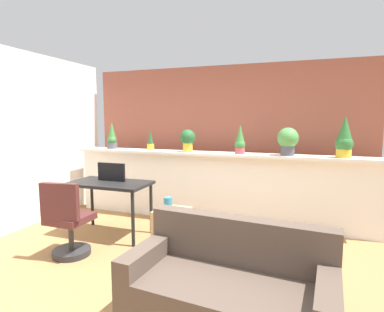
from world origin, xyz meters
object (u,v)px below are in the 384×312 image
at_px(vase_on_shelf, 168,204).
at_px(potted_plant_1, 150,141).
at_px(desk, 110,188).
at_px(potted_plant_0, 112,137).
at_px(side_cube_shelf, 172,229).
at_px(potted_plant_2, 188,139).
at_px(tv_monitor, 111,172).
at_px(potted_plant_3, 240,141).
at_px(couch, 229,291).
at_px(potted_plant_5, 344,138).
at_px(office_chair, 68,225).
at_px(potted_plant_4, 288,140).

bearing_deg(vase_on_shelf, potted_plant_1, 125.21).
distance_m(potted_plant_1, desk, 1.18).
height_order(potted_plant_0, side_cube_shelf, potted_plant_0).
height_order(potted_plant_2, vase_on_shelf, potted_plant_2).
bearing_deg(desk, tv_monitor, 105.81).
bearing_deg(potted_plant_3, couch, -81.00).
xyz_separation_m(potted_plant_1, potted_plant_5, (2.89, -0.07, 0.11)).
height_order(office_chair, side_cube_shelf, office_chair).
bearing_deg(potted_plant_5, tv_monitor, -163.75).
height_order(potted_plant_1, side_cube_shelf, potted_plant_1).
distance_m(desk, couch, 2.41).
bearing_deg(potted_plant_3, desk, -149.50).
bearing_deg(potted_plant_4, potted_plant_1, 178.64).
bearing_deg(potted_plant_1, potted_plant_0, -178.55).
bearing_deg(office_chair, potted_plant_1, 84.78).
height_order(potted_plant_5, desk, potted_plant_5).
height_order(potted_plant_4, potted_plant_5, potted_plant_5).
bearing_deg(potted_plant_2, potted_plant_0, 178.00).
relative_size(potted_plant_4, office_chair, 0.43).
xyz_separation_m(potted_plant_5, side_cube_shelf, (-2.01, -1.10, -1.11)).
distance_m(potted_plant_5, tv_monitor, 3.18).
bearing_deg(tv_monitor, desk, -74.19).
xyz_separation_m(office_chair, vase_on_shelf, (1.01, 0.60, 0.19)).
bearing_deg(potted_plant_4, potted_plant_5, -1.33).
distance_m(potted_plant_2, potted_plant_3, 0.82).
xyz_separation_m(potted_plant_3, vase_on_shelf, (-0.66, -1.12, -0.71)).
height_order(potted_plant_0, potted_plant_1, potted_plant_0).
relative_size(desk, tv_monitor, 2.61).
distance_m(potted_plant_3, side_cube_shelf, 1.63).
distance_m(potted_plant_1, potted_plant_3, 1.51).
bearing_deg(potted_plant_3, potted_plant_1, 177.06).
bearing_deg(potted_plant_3, vase_on_shelf, -120.73).
relative_size(potted_plant_2, potted_plant_4, 0.89).
relative_size(potted_plant_5, tv_monitor, 1.32).
height_order(potted_plant_0, desk, potted_plant_0).
distance_m(potted_plant_3, office_chair, 2.56).
distance_m(potted_plant_4, potted_plant_5, 0.71).
relative_size(potted_plant_0, desk, 0.42).
xyz_separation_m(potted_plant_4, couch, (-0.31, -2.30, -1.03)).
xyz_separation_m(potted_plant_1, office_chair, (-0.16, -1.80, -0.85)).
height_order(potted_plant_3, potted_plant_5, potted_plant_5).
distance_m(potted_plant_1, couch, 3.15).
bearing_deg(couch, potted_plant_5, 65.87).
bearing_deg(potted_plant_2, potted_plant_3, -0.66).
xyz_separation_m(potted_plant_1, couch, (1.87, -2.35, -0.96)).
xyz_separation_m(potted_plant_4, tv_monitor, (-2.31, -0.90, -0.44)).
relative_size(potted_plant_3, couch, 0.26).
distance_m(potted_plant_1, tv_monitor, 1.02).
xyz_separation_m(potted_plant_3, desk, (-1.61, -0.95, -0.63)).
distance_m(potted_plant_5, office_chair, 3.64).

